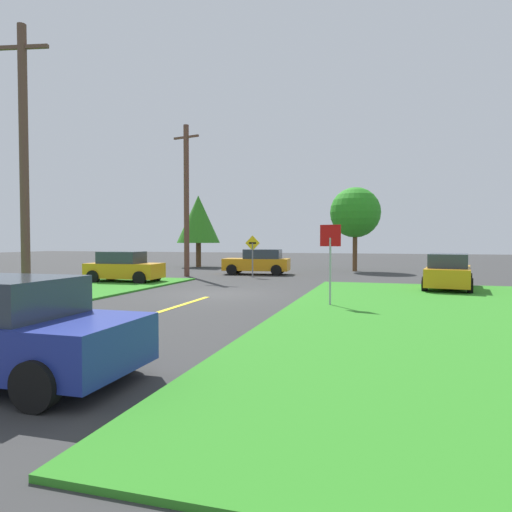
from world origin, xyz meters
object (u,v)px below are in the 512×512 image
object	(u,v)px
parked_car_near_building	(124,267)
pine_tree_center	(355,213)
car_on_crossroad	(448,272)
utility_pole_near	(24,163)
oak_tree_left	(198,219)
utility_pole_mid	(186,199)
stop_sign	(330,250)
car_approaching_junction	(258,262)
direction_sign	(253,251)

from	to	relation	value
parked_car_near_building	pine_tree_center	size ratio (longest dim) A/B	0.65
car_on_crossroad	utility_pole_near	size ratio (longest dim) A/B	0.49
oak_tree_left	pine_tree_center	size ratio (longest dim) A/B	0.99
utility_pole_mid	pine_tree_center	size ratio (longest dim) A/B	1.54
stop_sign	utility_pole_near	xyz separation A→B (m)	(-9.74, -2.71, 2.86)
car_approaching_junction	pine_tree_center	bearing A→B (deg)	-145.07
direction_sign	oak_tree_left	size ratio (longest dim) A/B	0.42
car_approaching_junction	utility_pole_near	distance (m)	16.68
car_approaching_junction	direction_sign	world-z (taller)	direction_sign
utility_pole_near	pine_tree_center	world-z (taller)	utility_pole_near
oak_tree_left	pine_tree_center	xyz separation A→B (m)	(12.73, -1.56, 0.24)
car_approaching_junction	utility_pole_mid	world-z (taller)	utility_pole_mid
car_on_crossroad	pine_tree_center	distance (m)	12.84
stop_sign	direction_sign	bearing A→B (deg)	-47.59
pine_tree_center	parked_car_near_building	bearing A→B (deg)	-131.22
direction_sign	oak_tree_left	bearing A→B (deg)	129.83
utility_pole_near	direction_sign	world-z (taller)	utility_pole_near
utility_pole_near	utility_pole_mid	distance (m)	13.02
car_approaching_junction	oak_tree_left	distance (m)	9.93
stop_sign	utility_pole_mid	world-z (taller)	utility_pole_mid
car_on_crossroad	utility_pole_mid	world-z (taller)	utility_pole_mid
parked_car_near_building	pine_tree_center	world-z (taller)	pine_tree_center
car_on_crossroad	pine_tree_center	size ratio (longest dim) A/B	0.77
parked_car_near_building	utility_pole_mid	world-z (taller)	utility_pole_mid
pine_tree_center	stop_sign	bearing A→B (deg)	-88.56
utility_pole_near	oak_tree_left	bearing A→B (deg)	98.81
car_approaching_junction	direction_sign	xyz separation A→B (m)	(0.33, -2.33, 0.74)
stop_sign	utility_pole_mid	size ratio (longest dim) A/B	0.30
parked_car_near_building	oak_tree_left	bearing A→B (deg)	95.20
stop_sign	direction_sign	xyz separation A→B (m)	(-5.91, 10.78, -0.35)
direction_sign	oak_tree_left	xyz separation A→B (m)	(-7.27, 8.72, 2.37)
pine_tree_center	utility_pole_near	bearing A→B (deg)	-114.22
parked_car_near_building	direction_sign	world-z (taller)	direction_sign
utility_pole_near	oak_tree_left	world-z (taller)	utility_pole_near
stop_sign	utility_pole_mid	xyz separation A→B (m)	(-9.96, 10.31, 2.79)
car_on_crossroad	oak_tree_left	size ratio (longest dim) A/B	0.78
direction_sign	pine_tree_center	size ratio (longest dim) A/B	0.42
pine_tree_center	car_on_crossroad	bearing A→B (deg)	-67.02
car_approaching_junction	direction_sign	distance (m)	2.47
stop_sign	oak_tree_left	xyz separation A→B (m)	(-13.18, 19.49, 2.02)
stop_sign	car_approaching_junction	xyz separation A→B (m)	(-6.24, 13.11, -1.09)
car_on_crossroad	oak_tree_left	world-z (taller)	oak_tree_left
parked_car_near_building	car_on_crossroad	world-z (taller)	same
utility_pole_near	utility_pole_mid	bearing A→B (deg)	90.98
utility_pole_near	oak_tree_left	xyz separation A→B (m)	(-3.44, 22.20, -0.84)
pine_tree_center	car_approaching_junction	bearing A→B (deg)	-140.17
car_approaching_junction	parked_car_near_building	world-z (taller)	same
car_approaching_junction	oak_tree_left	world-z (taller)	oak_tree_left
utility_pole_near	pine_tree_center	bearing A→B (deg)	65.78
car_approaching_junction	utility_pole_near	xyz separation A→B (m)	(-3.50, -15.82, 3.96)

